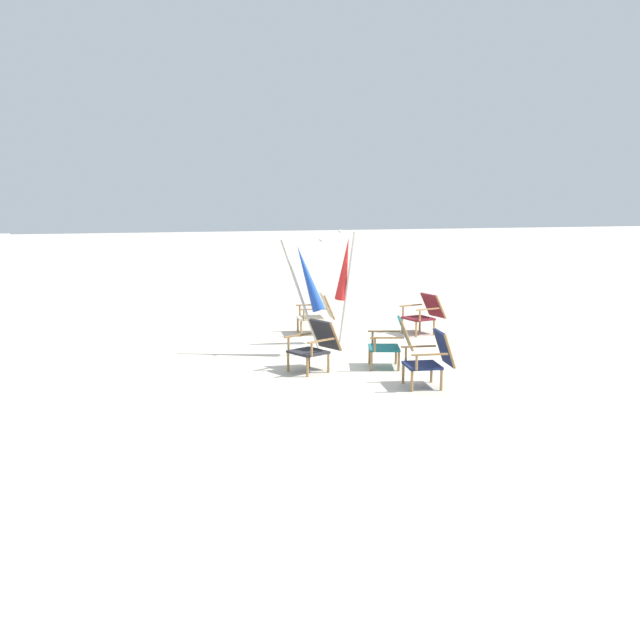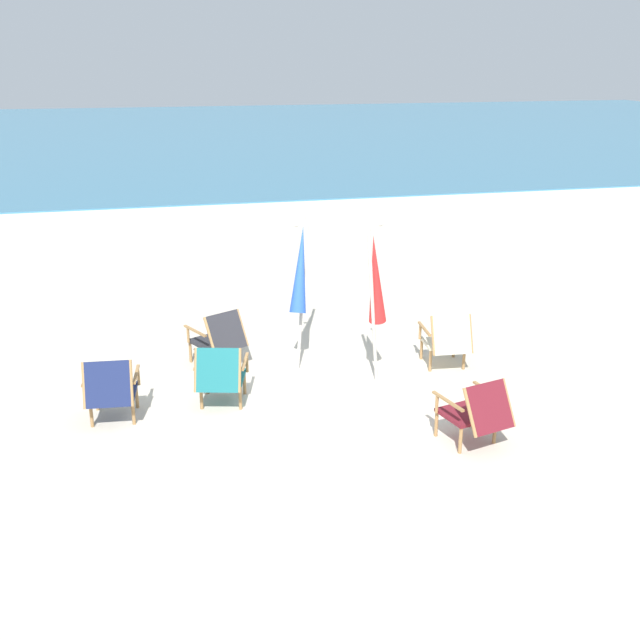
{
  "view_description": "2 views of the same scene",
  "coord_description": "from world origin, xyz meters",
  "px_view_note": "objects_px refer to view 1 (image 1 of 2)",
  "views": [
    {
      "loc": [
        -11.99,
        4.14,
        2.81
      ],
      "look_at": [
        -0.05,
        1.13,
        0.67
      ],
      "focal_mm": 42.0,
      "sensor_mm": 36.0,
      "label": 1
    },
    {
      "loc": [
        -1.59,
        -8.09,
        4.04
      ],
      "look_at": [
        0.46,
        0.78,
        0.78
      ],
      "focal_mm": 42.0,
      "sensor_mm": 36.0,
      "label": 2
    }
  ],
  "objects_px": {
    "beach_chair_front_right": "(432,357)",
    "umbrella_furled_blue": "(308,279)",
    "umbrella_furled_red": "(345,270)",
    "beach_chair_back_left": "(394,341)",
    "beach_chair_front_left": "(316,344)",
    "beach_chair_far_center": "(425,312)",
    "beach_chair_mid_center": "(318,312)"
  },
  "relations": [
    {
      "from": "beach_chair_front_right",
      "to": "umbrella_furled_blue",
      "type": "height_order",
      "value": "umbrella_furled_blue"
    },
    {
      "from": "beach_chair_front_left",
      "to": "umbrella_furled_blue",
      "type": "distance_m",
      "value": 1.43
    },
    {
      "from": "beach_chair_front_left",
      "to": "beach_chair_far_center",
      "type": "bearing_deg",
      "value": -48.92
    },
    {
      "from": "beach_chair_far_center",
      "to": "beach_chair_mid_center",
      "type": "distance_m",
      "value": 2.12
    },
    {
      "from": "umbrella_furled_blue",
      "to": "beach_chair_mid_center",
      "type": "bearing_deg",
      "value": -19.06
    },
    {
      "from": "beach_chair_far_center",
      "to": "umbrella_furled_blue",
      "type": "bearing_deg",
      "value": 116.75
    },
    {
      "from": "beach_chair_front_right",
      "to": "beach_chair_back_left",
      "type": "distance_m",
      "value": 1.27
    },
    {
      "from": "beach_chair_mid_center",
      "to": "umbrella_furled_red",
      "type": "height_order",
      "value": "umbrella_furled_red"
    },
    {
      "from": "beach_chair_front_right",
      "to": "umbrella_furled_blue",
      "type": "xyz_separation_m",
      "value": [
        2.48,
        1.26,
        0.89
      ]
    },
    {
      "from": "beach_chair_far_center",
      "to": "beach_chair_front_left",
      "type": "distance_m",
      "value": 3.76
    },
    {
      "from": "beach_chair_far_center",
      "to": "umbrella_furled_red",
      "type": "distance_m",
      "value": 2.15
    },
    {
      "from": "beach_chair_far_center",
      "to": "beach_chair_front_left",
      "type": "height_order",
      "value": "beach_chair_front_left"
    },
    {
      "from": "beach_chair_front_right",
      "to": "umbrella_furled_blue",
      "type": "bearing_deg",
      "value": 27.02
    },
    {
      "from": "beach_chair_far_center",
      "to": "beach_chair_mid_center",
      "type": "bearing_deg",
      "value": 76.41
    },
    {
      "from": "beach_chair_back_left",
      "to": "beach_chair_mid_center",
      "type": "bearing_deg",
      "value": 8.94
    },
    {
      "from": "beach_chair_far_center",
      "to": "beach_chair_front_left",
      "type": "bearing_deg",
      "value": 131.08
    },
    {
      "from": "beach_chair_back_left",
      "to": "umbrella_furled_blue",
      "type": "height_order",
      "value": "umbrella_furled_blue"
    },
    {
      "from": "beach_chair_front_left",
      "to": "umbrella_furled_red",
      "type": "bearing_deg",
      "value": -28.16
    },
    {
      "from": "beach_chair_mid_center",
      "to": "beach_chair_front_left",
      "type": "xyz_separation_m",
      "value": [
        -2.97,
        0.77,
        -0.0
      ]
    },
    {
      "from": "beach_chair_far_center",
      "to": "umbrella_furled_blue",
      "type": "height_order",
      "value": "umbrella_furled_blue"
    },
    {
      "from": "beach_chair_back_left",
      "to": "beach_chair_front_left",
      "type": "xyz_separation_m",
      "value": [
        0.11,
        1.26,
        -0.0
      ]
    },
    {
      "from": "umbrella_furled_blue",
      "to": "umbrella_furled_red",
      "type": "bearing_deg",
      "value": -48.78
    },
    {
      "from": "umbrella_furled_blue",
      "to": "umbrella_furled_red",
      "type": "distance_m",
      "value": 1.16
    },
    {
      "from": "beach_chair_front_right",
      "to": "beach_chair_front_left",
      "type": "xyz_separation_m",
      "value": [
        1.37,
        1.39,
        -0.01
      ]
    },
    {
      "from": "beach_chair_front_left",
      "to": "umbrella_furled_blue",
      "type": "xyz_separation_m",
      "value": [
        1.11,
        -0.13,
        0.89
      ]
    },
    {
      "from": "beach_chair_back_left",
      "to": "beach_chair_mid_center",
      "type": "height_order",
      "value": "beach_chair_back_left"
    },
    {
      "from": "umbrella_furled_blue",
      "to": "beach_chair_front_right",
      "type": "bearing_deg",
      "value": -152.98
    },
    {
      "from": "umbrella_furled_blue",
      "to": "umbrella_furled_red",
      "type": "relative_size",
      "value": 0.96
    },
    {
      "from": "beach_chair_front_left",
      "to": "umbrella_furled_red",
      "type": "relative_size",
      "value": 0.43
    },
    {
      "from": "umbrella_furled_red",
      "to": "beach_chair_back_left",
      "type": "bearing_deg",
      "value": -172.7
    },
    {
      "from": "beach_chair_back_left",
      "to": "umbrella_furled_blue",
      "type": "relative_size",
      "value": 0.4
    },
    {
      "from": "beach_chair_front_left",
      "to": "umbrella_furled_red",
      "type": "xyz_separation_m",
      "value": [
        1.87,
        -1.0,
        0.95
      ]
    }
  ]
}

